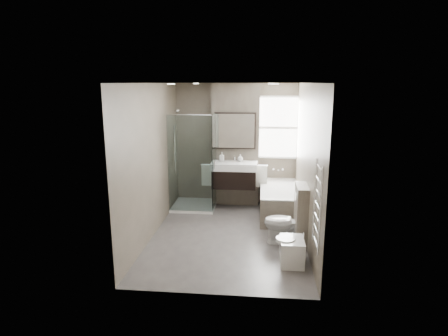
# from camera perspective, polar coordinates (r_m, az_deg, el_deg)

# --- Properties ---
(room) EXTENTS (2.70, 3.90, 2.70)m
(room) POSITION_cam_1_polar(r_m,az_deg,el_deg) (6.26, 0.67, 0.85)
(room) COLOR #534E4C
(room) RESTS_ON ground
(vanity_pier) EXTENTS (1.00, 0.25, 2.60)m
(vanity_pier) POSITION_cam_1_polar(r_m,az_deg,el_deg) (8.00, 1.76, 3.49)
(vanity_pier) COLOR #62594D
(vanity_pier) RESTS_ON ground
(vanity) EXTENTS (0.95, 0.47, 0.66)m
(vanity) POSITION_cam_1_polar(r_m,az_deg,el_deg) (7.77, 1.56, -1.00)
(vanity) COLOR black
(vanity) RESTS_ON vanity_pier
(mirror_cabinet) EXTENTS (0.86, 0.08, 0.76)m
(mirror_cabinet) POSITION_cam_1_polar(r_m,az_deg,el_deg) (7.79, 1.70, 5.69)
(mirror_cabinet) COLOR black
(mirror_cabinet) RESTS_ON vanity_pier
(towel_left) EXTENTS (0.24, 0.06, 0.44)m
(towel_left) POSITION_cam_1_polar(r_m,az_deg,el_deg) (7.82, -2.55, -1.08)
(towel_left) COLOR silver
(towel_left) RESTS_ON vanity_pier
(towel_right) EXTENTS (0.24, 0.06, 0.44)m
(towel_right) POSITION_cam_1_polar(r_m,az_deg,el_deg) (7.74, 5.69, -1.27)
(towel_right) COLOR silver
(towel_right) RESTS_ON vanity_pier
(shower_enclosure) EXTENTS (0.90, 0.90, 2.00)m
(shower_enclosure) POSITION_cam_1_polar(r_m,az_deg,el_deg) (7.85, -3.97, -2.76)
(shower_enclosure) COLOR white
(shower_enclosure) RESTS_ON ground
(bathtub) EXTENTS (0.75, 1.60, 0.57)m
(bathtub) POSITION_cam_1_polar(r_m,az_deg,el_deg) (7.57, 8.39, -4.86)
(bathtub) COLOR #62594D
(bathtub) RESTS_ON ground
(window) EXTENTS (0.98, 0.06, 1.33)m
(window) POSITION_cam_1_polar(r_m,az_deg,el_deg) (8.04, 8.28, 6.11)
(window) COLOR white
(window) RESTS_ON room
(toilet) EXTENTS (0.71, 0.41, 0.71)m
(toilet) POSITION_cam_1_polar(r_m,az_deg,el_deg) (6.31, 9.38, -8.20)
(toilet) COLOR white
(toilet) RESTS_ON ground
(cistern_box) EXTENTS (0.19, 0.55, 1.00)m
(cistern_box) POSITION_cam_1_polar(r_m,az_deg,el_deg) (6.26, 11.64, -7.04)
(cistern_box) COLOR #62594D
(cistern_box) RESTS_ON ground
(bidet) EXTENTS (0.41, 0.47, 0.49)m
(bidet) POSITION_cam_1_polar(r_m,az_deg,el_deg) (5.70, 10.24, -12.29)
(bidet) COLOR white
(bidet) RESTS_ON ground
(towel_radiator) EXTENTS (0.03, 0.49, 1.10)m
(towel_radiator) POSITION_cam_1_polar(r_m,az_deg,el_deg) (4.80, 14.09, -5.56)
(towel_radiator) COLOR silver
(towel_radiator) RESTS_ON room
(soap_bottle_a) EXTENTS (0.09, 0.09, 0.20)m
(soap_bottle_a) POSITION_cam_1_polar(r_m,az_deg,el_deg) (7.78, -0.33, 1.72)
(soap_bottle_a) COLOR white
(soap_bottle_a) RESTS_ON vanity
(soap_bottle_b) EXTENTS (0.12, 0.12, 0.15)m
(soap_bottle_b) POSITION_cam_1_polar(r_m,az_deg,el_deg) (7.79, 2.50, 1.55)
(soap_bottle_b) COLOR white
(soap_bottle_b) RESTS_ON vanity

